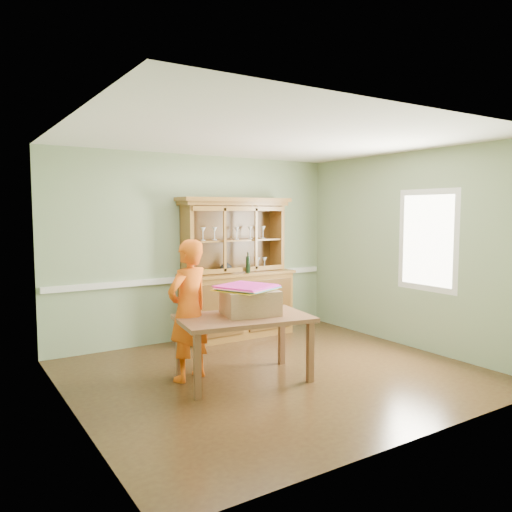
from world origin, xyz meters
TOP-DOWN VIEW (x-y plane):
  - floor at (0.00, 0.00)m, footprint 4.50×4.50m
  - ceiling at (0.00, 0.00)m, footprint 4.50×4.50m
  - wall_back at (0.00, 2.00)m, footprint 4.50×0.00m
  - wall_left at (-2.25, 0.00)m, footprint 0.00×4.00m
  - wall_right at (2.25, 0.00)m, footprint 0.00×4.00m
  - wall_front at (0.00, -2.00)m, footprint 4.50×0.00m
  - chair_rail at (0.00, 1.98)m, footprint 4.41×0.05m
  - framed_map at (-2.23, 0.30)m, footprint 0.03×0.60m
  - window_panel at (2.23, -0.30)m, footprint 0.03×0.96m
  - china_hutch at (0.50, 1.76)m, footprint 1.77×0.59m
  - dining_table at (-0.42, 0.03)m, footprint 1.57×1.09m
  - cardboard_box at (-0.31, 0.07)m, footprint 0.69×0.60m
  - kite_stack at (-0.34, 0.09)m, footprint 0.73×0.73m
  - person at (-0.93, 0.38)m, footprint 0.67×0.56m

SIDE VIEW (x-z plane):
  - floor at x=0.00m, z-range 0.00..0.00m
  - dining_table at x=-0.42m, z-range 0.28..1.00m
  - china_hutch at x=0.50m, z-range -0.31..1.78m
  - person at x=-0.93m, z-range 0.00..1.58m
  - cardboard_box at x=-0.31m, z-range 0.72..1.00m
  - chair_rail at x=0.00m, z-range 0.86..0.94m
  - kite_stack at x=-0.34m, z-range 1.00..1.06m
  - wall_back at x=0.00m, z-range -0.90..3.60m
  - wall_left at x=-2.25m, z-range -0.65..3.35m
  - wall_right at x=2.25m, z-range -0.65..3.35m
  - wall_front at x=0.00m, z-range -0.90..3.60m
  - window_panel at x=2.23m, z-range 0.82..2.18m
  - framed_map at x=-2.23m, z-range 1.32..1.78m
  - ceiling at x=0.00m, z-range 2.70..2.70m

